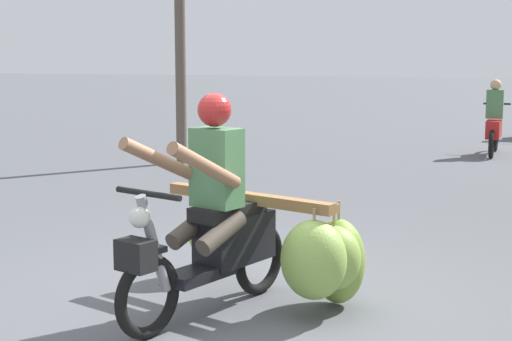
# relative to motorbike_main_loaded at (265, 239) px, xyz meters

# --- Properties ---
(ground_plane) EXTENTS (120.00, 120.00, 0.00)m
(ground_plane) POSITION_rel_motorbike_main_loaded_xyz_m (-0.18, 0.02, -0.51)
(ground_plane) COLOR #56595E
(motorbike_main_loaded) EXTENTS (1.73, 1.99, 1.58)m
(motorbike_main_loaded) POSITION_rel_motorbike_main_loaded_xyz_m (0.00, 0.00, 0.00)
(motorbike_main_loaded) COLOR black
(motorbike_main_loaded) RESTS_ON ground
(motorbike_distant_ahead_left) EXTENTS (0.50, 1.62, 1.40)m
(motorbike_distant_ahead_left) POSITION_rel_motorbike_main_loaded_xyz_m (1.11, 9.62, 0.06)
(motorbike_distant_ahead_left) COLOR black
(motorbike_distant_ahead_left) RESTS_ON ground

